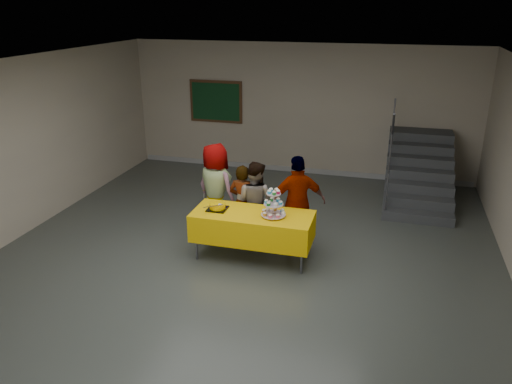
% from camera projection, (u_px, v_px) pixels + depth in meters
% --- Properties ---
extents(room_shell, '(10.00, 10.04, 3.02)m').
position_uv_depth(room_shell, '(232.00, 136.00, 6.77)').
color(room_shell, '#4C514C').
rests_on(room_shell, ground).
extents(bake_table, '(1.88, 0.78, 0.77)m').
position_uv_depth(bake_table, '(253.00, 226.00, 7.80)').
color(bake_table, '#595960').
rests_on(bake_table, ground).
extents(cupcake_stand, '(0.38, 0.38, 0.44)m').
position_uv_depth(cupcake_stand, '(274.00, 205.00, 7.56)').
color(cupcake_stand, silver).
rests_on(cupcake_stand, bake_table).
extents(bear_cake, '(0.32, 0.36, 0.12)m').
position_uv_depth(bear_cake, '(217.00, 206.00, 7.86)').
color(bear_cake, black).
rests_on(bear_cake, bake_table).
extents(schoolchild_a, '(0.93, 0.79, 1.61)m').
position_uv_depth(schoolchild_a, '(216.00, 189.00, 8.62)').
color(schoolchild_a, slate).
rests_on(schoolchild_a, ground).
extents(schoolchild_b, '(0.51, 0.36, 1.33)m').
position_uv_depth(schoolchild_b, '(243.00, 203.00, 8.42)').
color(schoolchild_b, slate).
rests_on(schoolchild_b, ground).
extents(schoolchild_c, '(0.79, 0.69, 1.40)m').
position_uv_depth(schoolchild_c, '(255.00, 201.00, 8.38)').
color(schoolchild_c, slate).
rests_on(schoolchild_c, ground).
extents(schoolchild_d, '(1.00, 0.73, 1.58)m').
position_uv_depth(schoolchild_d, '(298.00, 203.00, 8.09)').
color(schoolchild_d, slate).
rests_on(schoolchild_d, ground).
extents(staircase, '(1.30, 2.40, 2.04)m').
position_uv_depth(staircase, '(418.00, 173.00, 10.38)').
color(staircase, '#424447').
rests_on(staircase, ground).
extents(noticeboard, '(1.30, 0.05, 1.00)m').
position_uv_depth(noticeboard, '(216.00, 102.00, 11.92)').
color(noticeboard, '#472B16').
rests_on(noticeboard, ground).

